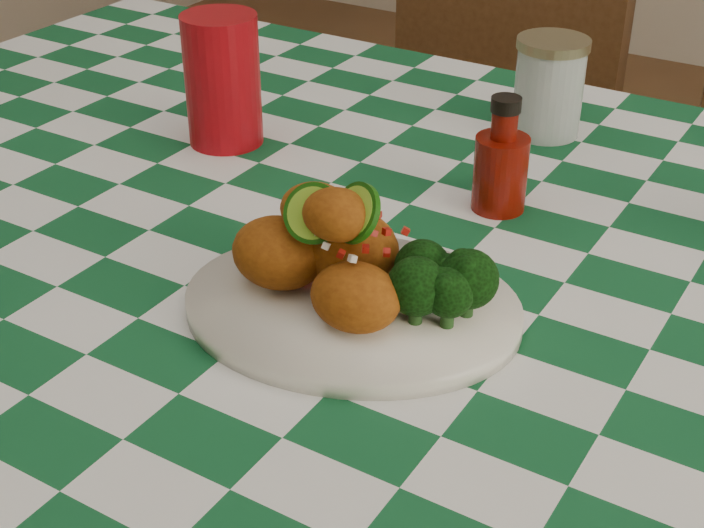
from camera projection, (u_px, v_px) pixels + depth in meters
The scene contains 8 objects.
dining_table at pixel (375, 502), 1.23m from camera, with size 1.66×1.06×0.79m, color #115128, non-canonical shape.
plate at pixel (352, 308), 0.89m from camera, with size 0.31×0.24×0.02m, color silver, non-canonical shape.
fried_chicken_pile at pixel (343, 245), 0.86m from camera, with size 0.17×0.12×0.11m, color #91470E, non-canonical shape.
broccoli_side at pixel (437, 289), 0.84m from camera, with size 0.08×0.08×0.06m, color black, non-canonical shape.
red_tumbler at pixel (223, 80), 1.18m from camera, with size 0.09×0.09×0.16m, color #9E0810.
ketchup_bottle at pixel (502, 154), 1.04m from camera, with size 0.06×0.06×0.13m, color #650C05, non-canonical shape.
mason_jar at pixel (549, 87), 1.22m from camera, with size 0.09×0.09×0.12m, color #B2BCBA, non-canonical shape.
wooden_chair_left at pixel (446, 164), 1.81m from camera, with size 0.47×0.49×1.02m, color #472814, non-canonical shape.
Camera 1 is at (0.45, -0.78, 1.28)m, focal length 50.00 mm.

